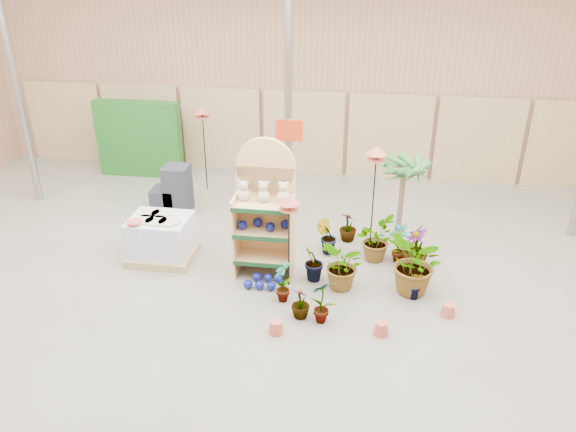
# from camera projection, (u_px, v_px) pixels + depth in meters

# --- Properties ---
(room) EXTENTS (15.20, 12.10, 4.70)m
(room) POSITION_uv_depth(u_px,v_px,m) (262.00, 159.00, 8.27)
(room) COLOR #666456
(room) RESTS_ON ground
(display_shelf) EXTENTS (0.98, 0.62, 2.33)m
(display_shelf) POSITION_uv_depth(u_px,v_px,m) (265.00, 213.00, 9.25)
(display_shelf) COLOR tan
(display_shelf) RESTS_ON ground
(teddy_bears) EXTENTS (0.86, 0.22, 0.36)m
(teddy_bears) POSITION_uv_depth(u_px,v_px,m) (265.00, 193.00, 8.97)
(teddy_bears) COLOR beige
(teddy_bears) RESTS_ON display_shelf
(gazing_balls_shelf) EXTENTS (0.86, 0.29, 0.16)m
(gazing_balls_shelf) POSITION_uv_depth(u_px,v_px,m) (264.00, 225.00, 9.20)
(gazing_balls_shelf) COLOR navy
(gazing_balls_shelf) RESTS_ON display_shelf
(gazing_balls_floor) EXTENTS (0.63, 0.39, 0.15)m
(gazing_balls_floor) POSITION_uv_depth(u_px,v_px,m) (264.00, 282.00, 9.20)
(gazing_balls_floor) COLOR navy
(gazing_balls_floor) RESTS_ON ground
(pallet_stack) EXTENTS (1.13, 0.94, 0.83)m
(pallet_stack) POSITION_uv_depth(u_px,v_px,m) (161.00, 238.00, 9.86)
(pallet_stack) COLOR #9F855A
(pallet_stack) RESTS_ON ground
(charcoal_planters) EXTENTS (0.80, 0.50, 1.00)m
(charcoal_planters) POSITION_uv_depth(u_px,v_px,m) (173.00, 193.00, 11.58)
(charcoal_planters) COLOR black
(charcoal_planters) RESTS_ON ground
(trellis_stock) EXTENTS (2.00, 0.30, 1.80)m
(trellis_stock) POSITION_uv_depth(u_px,v_px,m) (139.00, 139.00, 13.17)
(trellis_stock) COLOR #1A591A
(trellis_stock) RESTS_ON ground
(offer_sign) EXTENTS (0.50, 0.08, 2.20)m
(offer_sign) POSITION_uv_depth(u_px,v_px,m) (289.00, 153.00, 10.38)
(offer_sign) COLOR gray
(offer_sign) RESTS_ON ground
(bird_table_front) EXTENTS (0.34, 0.34, 1.62)m
(bird_table_front) POSITION_uv_depth(u_px,v_px,m) (289.00, 202.00, 8.60)
(bird_table_front) COLOR black
(bird_table_front) RESTS_ON ground
(bird_table_right) EXTENTS (0.34, 0.34, 2.06)m
(bird_table_right) POSITION_uv_depth(u_px,v_px,m) (377.00, 154.00, 9.29)
(bird_table_right) COLOR black
(bird_table_right) RESTS_ON ground
(bird_table_back) EXTENTS (0.34, 0.34, 1.92)m
(bird_table_back) POSITION_uv_depth(u_px,v_px,m) (202.00, 113.00, 12.01)
(bird_table_back) COLOR black
(bird_table_back) RESTS_ON ground
(palm) EXTENTS (0.70, 0.70, 1.75)m
(palm) POSITION_uv_depth(u_px,v_px,m) (404.00, 167.00, 9.93)
(palm) COLOR brown
(palm) RESTS_ON ground
(potted_plant_0) EXTENTS (0.27, 0.38, 0.71)m
(potted_plant_0) POSITION_uv_depth(u_px,v_px,m) (283.00, 281.00, 8.71)
(potted_plant_0) COLOR #2F6A2D
(potted_plant_0) RESTS_ON ground
(potted_plant_1) EXTENTS (0.42, 0.47, 0.71)m
(potted_plant_1) POSITION_uv_depth(u_px,v_px,m) (313.00, 263.00, 9.20)
(potted_plant_1) COLOR #2F6A2D
(potted_plant_1) RESTS_ON ground
(potted_plant_2) EXTENTS (0.86, 0.92, 0.85)m
(potted_plant_2) POSITION_uv_depth(u_px,v_px,m) (343.00, 266.00, 8.97)
(potted_plant_2) COLOR #2F6A2D
(potted_plant_2) RESTS_ON ground
(potted_plant_3) EXTENTS (0.51, 0.51, 0.78)m
(potted_plant_3) POSITION_uv_depth(u_px,v_px,m) (416.00, 248.00, 9.56)
(potted_plant_3) COLOR #2F6A2D
(potted_plant_3) RESTS_ON ground
(potted_plant_4) EXTENTS (0.43, 0.47, 0.75)m
(potted_plant_4) POSITION_uv_depth(u_px,v_px,m) (399.00, 243.00, 9.75)
(potted_plant_4) COLOR #2F6A2D
(potted_plant_4) RESTS_ON ground
(potted_plant_5) EXTENTS (0.40, 0.34, 0.66)m
(potted_plant_5) POSITION_uv_depth(u_px,v_px,m) (327.00, 237.00, 10.05)
(potted_plant_5) COLOR #2F6A2D
(potted_plant_5) RESTS_ON ground
(potted_plant_6) EXTENTS (0.67, 0.76, 0.78)m
(potted_plant_6) POSITION_uv_depth(u_px,v_px,m) (375.00, 239.00, 9.85)
(potted_plant_6) COLOR #2F6A2D
(potted_plant_6) RESTS_ON ground
(potted_plant_7) EXTENTS (0.38, 0.38, 0.50)m
(potted_plant_7) POSITION_uv_depth(u_px,v_px,m) (301.00, 303.00, 8.36)
(potted_plant_7) COLOR #2F6A2D
(potted_plant_7) RESTS_ON ground
(potted_plant_8) EXTENTS (0.47, 0.43, 0.74)m
(potted_plant_8) POSITION_uv_depth(u_px,v_px,m) (322.00, 300.00, 8.21)
(potted_plant_8) COLOR #2F6A2D
(potted_plant_8) RESTS_ON ground
(potted_plant_9) EXTENTS (0.36, 0.35, 0.51)m
(potted_plant_9) POSITION_uv_depth(u_px,v_px,m) (416.00, 285.00, 8.79)
(potted_plant_9) COLOR #2F6A2D
(potted_plant_9) RESTS_ON ground
(potted_plant_10) EXTENTS (1.03, 1.13, 1.08)m
(potted_plant_10) POSITION_uv_depth(u_px,v_px,m) (416.00, 265.00, 8.79)
(potted_plant_10) COLOR #2F6A2D
(potted_plant_10) RESTS_ON ground
(potted_plant_11) EXTENTS (0.45, 0.45, 0.58)m
(potted_plant_11) POSITION_uv_depth(u_px,v_px,m) (348.00, 227.00, 10.50)
(potted_plant_11) COLOR #2F6A2D
(potted_plant_11) RESTS_ON ground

